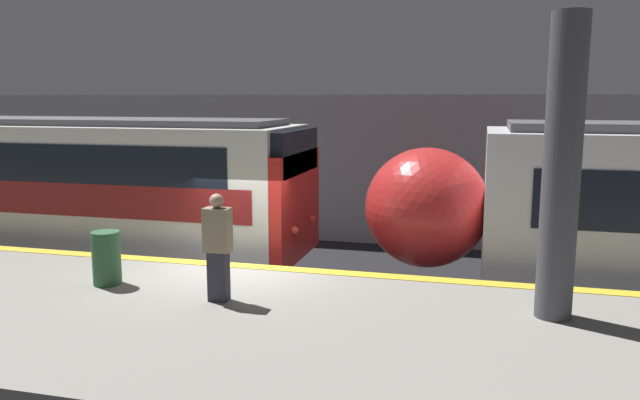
% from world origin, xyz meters
% --- Properties ---
extents(ground_plane, '(120.00, 120.00, 0.00)m').
position_xyz_m(ground_plane, '(0.00, 0.00, 0.00)').
color(ground_plane, black).
extents(platform, '(40.00, 5.13, 1.12)m').
position_xyz_m(platform, '(0.00, -2.57, 0.55)').
color(platform, gray).
rests_on(platform, ground).
extents(station_rear_barrier, '(50.00, 0.15, 4.10)m').
position_xyz_m(station_rear_barrier, '(0.00, 6.76, 2.05)').
color(station_rear_barrier, '#939399').
rests_on(station_rear_barrier, ground).
extents(support_pillar_near, '(0.48, 0.48, 4.01)m').
position_xyz_m(support_pillar_near, '(5.11, -1.47, 3.11)').
color(support_pillar_near, '#47474C').
rests_on(support_pillar_near, platform).
extents(person_waiting, '(0.38, 0.24, 1.58)m').
position_xyz_m(person_waiting, '(0.47, -1.99, 1.93)').
color(person_waiting, '#2D2D38').
rests_on(person_waiting, platform).
extents(trash_bin, '(0.44, 0.44, 0.85)m').
position_xyz_m(trash_bin, '(-1.57, -1.69, 1.53)').
color(trash_bin, '#2D5B38').
rests_on(trash_bin, platform).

